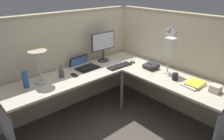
% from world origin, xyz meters
% --- Properties ---
extents(ground_plane, '(6.80, 6.80, 0.00)m').
position_xyz_m(ground_plane, '(0.00, 0.00, 0.00)').
color(ground_plane, '#4C443D').
extents(cubicle_wall_back, '(2.57, 0.12, 1.58)m').
position_xyz_m(cubicle_wall_back, '(-0.36, 0.87, 0.79)').
color(cubicle_wall_back, beige).
rests_on(cubicle_wall_back, ground).
extents(cubicle_wall_right, '(0.12, 2.37, 1.58)m').
position_xyz_m(cubicle_wall_right, '(0.87, -0.27, 0.79)').
color(cubicle_wall_right, beige).
rests_on(cubicle_wall_right, ground).
extents(desk, '(2.35, 2.15, 0.73)m').
position_xyz_m(desk, '(-0.15, -0.05, 0.63)').
color(desk, beige).
rests_on(desk, ground).
extents(monitor, '(0.46, 0.20, 0.50)m').
position_xyz_m(monitor, '(0.17, 0.64, 1.02)').
color(monitor, '#38383D').
rests_on(monitor, desk).
extents(laptop, '(0.37, 0.41, 0.22)m').
position_xyz_m(laptop, '(-0.24, 0.63, 0.75)').
color(laptop, black).
rests_on(laptop, desk).
extents(keyboard, '(0.43, 0.15, 0.02)m').
position_xyz_m(keyboard, '(0.20, 0.26, 0.74)').
color(keyboard, black).
rests_on(keyboard, desk).
extents(computer_mouse, '(0.06, 0.10, 0.03)m').
position_xyz_m(computer_mouse, '(0.48, 0.24, 0.75)').
color(computer_mouse, '#38383D').
rests_on(computer_mouse, desk).
extents(desk_lamp_dome, '(0.24, 0.24, 0.44)m').
position_xyz_m(desk_lamp_dome, '(-0.98, 0.55, 1.09)').
color(desk_lamp_dome, '#B7BABF').
rests_on(desk_lamp_dome, desk).
extents(pen_cup, '(0.08, 0.08, 0.18)m').
position_xyz_m(pen_cup, '(-0.69, 0.52, 0.78)').
color(pen_cup, '#4C4C51').
rests_on(pen_cup, desk).
extents(cell_phone, '(0.08, 0.15, 0.01)m').
position_xyz_m(cell_phone, '(-0.53, 0.45, 0.73)').
color(cell_phone, black).
rests_on(cell_phone, desk).
extents(thermos_flask, '(0.07, 0.07, 0.22)m').
position_xyz_m(thermos_flask, '(-1.18, 0.54, 0.84)').
color(thermos_flask, '#26598C').
rests_on(thermos_flask, desk).
extents(office_phone, '(0.21, 0.23, 0.11)m').
position_xyz_m(office_phone, '(0.51, -0.13, 0.77)').
color(office_phone, '#232326').
rests_on(office_phone, desk).
extents(book_stack, '(0.30, 0.24, 0.04)m').
position_xyz_m(book_stack, '(0.48, -0.86, 0.75)').
color(book_stack, silver).
rests_on(book_stack, desk).
extents(desk_lamp_paper, '(0.13, 0.13, 0.53)m').
position_xyz_m(desk_lamp_paper, '(0.56, -0.39, 1.11)').
color(desk_lamp_paper, '#B7BABF').
rests_on(desk_lamp_paper, desk).
extents(coffee_mug, '(0.08, 0.08, 0.10)m').
position_xyz_m(coffee_mug, '(0.44, -0.60, 0.78)').
color(coffee_mug, black).
rests_on(coffee_mug, desk).
extents(tissue_box, '(0.12, 0.12, 0.09)m').
position_xyz_m(tissue_box, '(0.51, -1.12, 0.78)').
color(tissue_box, beige).
rests_on(tissue_box, desk).
extents(wall_clock, '(0.04, 0.22, 0.22)m').
position_xyz_m(wall_clock, '(0.82, -0.20, 1.27)').
color(wall_clock, '#B7BABF').
extents(pinned_note_leftmost, '(0.08, 0.00, 0.10)m').
position_xyz_m(pinned_note_leftmost, '(-0.82, 0.82, 1.09)').
color(pinned_note_leftmost, '#EAD84C').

